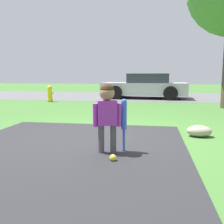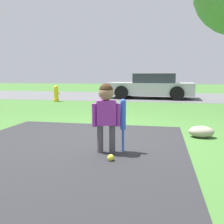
{
  "view_description": "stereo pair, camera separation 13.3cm",
  "coord_description": "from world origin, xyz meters",
  "views": [
    {
      "loc": [
        0.8,
        -4.21,
        1.04
      ],
      "look_at": [
        0.2,
        -0.56,
        0.5
      ],
      "focal_mm": 40.0,
      "sensor_mm": 36.0,
      "label": 1
    },
    {
      "loc": [
        0.93,
        -4.19,
        1.04
      ],
      "look_at": [
        0.2,
        -0.56,
        0.5
      ],
      "focal_mm": 40.0,
      "sensor_mm": 36.0,
      "label": 2
    }
  ],
  "objects": [
    {
      "name": "parked_car",
      "position": [
        0.43,
        7.8,
        0.56
      ],
      "size": [
        4.01,
        2.16,
        1.16
      ],
      "rotation": [
        0.0,
        0.0,
        3.09
      ],
      "color": "#B7B7BC",
      "rests_on": "ground"
    },
    {
      "name": "fire_hydrant",
      "position": [
        -3.36,
        5.43,
        0.33
      ],
      "size": [
        0.27,
        0.24,
        0.67
      ],
      "color": "yellow",
      "rests_on": "ground"
    },
    {
      "name": "sports_ball",
      "position": [
        0.33,
        -1.29,
        0.04
      ],
      "size": [
        0.08,
        0.08,
        0.08
      ],
      "color": "yellow",
      "rests_on": "ground"
    },
    {
      "name": "baseball_bat",
      "position": [
        0.41,
        -0.86,
        0.48
      ],
      "size": [
        0.08,
        0.08,
        0.73
      ],
      "color": "blue",
      "rests_on": "ground"
    },
    {
      "name": "child",
      "position": [
        0.2,
        -0.96,
        0.61
      ],
      "size": [
        0.37,
        0.21,
        0.94
      ],
      "rotation": [
        0.0,
        0.0,
        0.27
      ],
      "color": "#4C4751",
      "rests_on": "ground"
    },
    {
      "name": "ground_plane",
      "position": [
        0.0,
        0.0,
        0.0
      ],
      "size": [
        60.0,
        60.0,
        0.0
      ],
      "primitive_type": "plane",
      "color": "#3D6B2D"
    },
    {
      "name": "edging_rock",
      "position": [
        1.6,
        0.2,
        0.1
      ],
      "size": [
        0.42,
        0.29,
        0.2
      ],
      "color": "#9E937F",
      "rests_on": "ground"
    },
    {
      "name": "street_strip",
      "position": [
        0.0,
        8.89,
        0.0
      ],
      "size": [
        40.0,
        6.0,
        0.01
      ],
      "color": "#59595B",
      "rests_on": "ground"
    }
  ]
}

